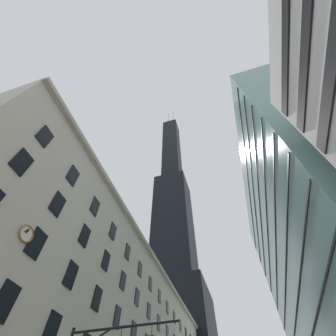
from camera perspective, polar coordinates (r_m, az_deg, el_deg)
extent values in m
cube|color=#B2A893|center=(48.83, -2.30, -23.57)|extent=(0.70, 75.17, 0.60)
cube|color=black|center=(19.36, -36.01, -25.64)|extent=(0.14, 1.40, 2.20)
cube|color=black|center=(22.71, -27.41, -32.51)|extent=(0.14, 1.40, 2.20)
cube|color=black|center=(21.10, -30.42, -16.11)|extent=(0.14, 1.40, 2.20)
cube|color=black|center=(24.20, -23.42, -23.57)|extent=(0.14, 1.40, 2.20)
cube|color=black|center=(27.86, -17.60, -28.99)|extent=(0.14, 1.40, 2.20)
cube|color=black|center=(31.89, -12.78, -32.91)|extent=(0.14, 1.40, 2.20)
cube|color=black|center=(36.16, -8.78, -35.80)|extent=(0.14, 1.40, 2.20)
cube|color=black|center=(21.44, -33.11, 1.32)|extent=(0.14, 1.40, 2.20)
cube|color=black|center=(23.46, -26.23, -8.16)|extent=(0.14, 1.40, 2.20)
cube|color=black|center=(26.29, -20.40, -15.79)|extent=(0.14, 1.40, 2.20)
cube|color=black|center=(29.70, -15.49, -21.70)|extent=(0.14, 1.40, 2.20)
cube|color=black|center=(33.50, -11.36, -26.22)|extent=(0.14, 1.40, 2.20)
cube|color=black|center=(37.59, -7.88, -29.71)|extent=(0.14, 1.40, 2.20)
cube|color=black|center=(41.88, -4.91, -32.42)|extent=(0.14, 1.40, 2.20)
cube|color=black|center=(46.31, -2.38, -34.57)|extent=(0.14, 1.40, 2.20)
cube|color=black|center=(50.84, -0.19, -36.30)|extent=(0.14, 1.40, 2.20)
cube|color=black|center=(24.51, -28.79, 7.08)|extent=(0.14, 1.40, 2.20)
cube|color=black|center=(26.29, -22.99, -1.75)|extent=(0.14, 1.40, 2.20)
cube|color=black|center=(28.84, -18.04, -9.24)|extent=(0.14, 1.40, 2.20)
cube|color=black|center=(31.98, -13.83, -15.33)|extent=(0.14, 1.40, 2.20)
cube|color=black|center=(35.54, -10.23, -20.21)|extent=(0.14, 1.40, 2.20)
cube|color=black|center=(39.42, -7.14, -24.11)|extent=(0.14, 1.40, 2.20)
cube|color=black|center=(43.52, -4.49, -27.25)|extent=(0.14, 1.40, 2.20)
cube|color=black|center=(47.80, -2.18, -29.79)|extent=(0.14, 1.40, 2.20)
cube|color=black|center=(52.21, -0.17, -31.88)|extent=(0.14, 1.40, 2.20)
cube|color=black|center=(56.71, 1.60, -33.62)|extent=(0.14, 1.40, 2.20)
cube|color=black|center=(61.29, 3.16, -35.08)|extent=(0.14, 1.40, 2.20)
cube|color=black|center=(65.94, 4.54, -36.32)|extent=(0.14, 1.40, 2.20)
torus|color=olive|center=(20.38, -32.25, -13.90)|extent=(0.12, 1.34, 1.34)
cylinder|color=silver|center=(20.41, -32.33, -13.91)|extent=(0.05, 1.16, 1.16)
cube|color=black|center=(20.41, -32.09, -13.50)|extent=(0.03, 0.19, 0.35)
cube|color=black|center=(20.41, -32.13, -13.22)|extent=(0.03, 0.31, 0.47)
cube|color=black|center=(116.14, 1.41, -14.41)|extent=(17.70, 17.70, 62.69)
cube|color=black|center=(169.38, 0.94, 4.57)|extent=(11.38, 11.38, 78.37)
cylinder|color=silver|center=(217.21, 0.16, 12.08)|extent=(1.20, 1.20, 29.72)
cylinder|color=silver|center=(216.72, 1.34, 12.40)|extent=(1.20, 1.20, 29.72)
cube|color=black|center=(16.27, 35.94, 18.15)|extent=(0.16, 9.97, 1.10)
cube|color=black|center=(18.76, 31.32, 21.49)|extent=(0.16, 9.97, 1.10)
cube|color=black|center=(21.38, 27.66, 23.93)|extent=(0.16, 9.97, 1.10)
cube|color=black|center=(41.94, 29.99, -27.59)|extent=(0.12, 48.26, 0.24)
cube|color=black|center=(43.45, 27.70, -23.07)|extent=(0.12, 48.26, 0.24)
cube|color=black|center=(45.25, 25.71, -18.85)|extent=(0.12, 48.26, 0.24)
cube|color=black|center=(47.33, 23.98, -14.95)|extent=(0.12, 48.26, 0.24)
cube|color=black|center=(49.65, 22.45, -11.40)|extent=(0.12, 48.26, 0.24)
cube|color=black|center=(52.16, 21.09, -8.16)|extent=(0.12, 48.26, 0.24)
cube|color=black|center=(54.86, 19.88, -5.23)|extent=(0.12, 48.26, 0.24)
cylinder|color=black|center=(16.08, -11.21, -34.82)|extent=(6.66, 0.14, 0.14)
cylinder|color=black|center=(16.03, -11.75, -35.83)|extent=(0.04, 0.04, 0.60)
cylinder|color=black|center=(15.66, -8.02, -35.86)|extent=(0.04, 0.04, 0.60)
cylinder|color=black|center=(15.33, -4.12, -35.77)|extent=(0.04, 0.04, 0.60)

